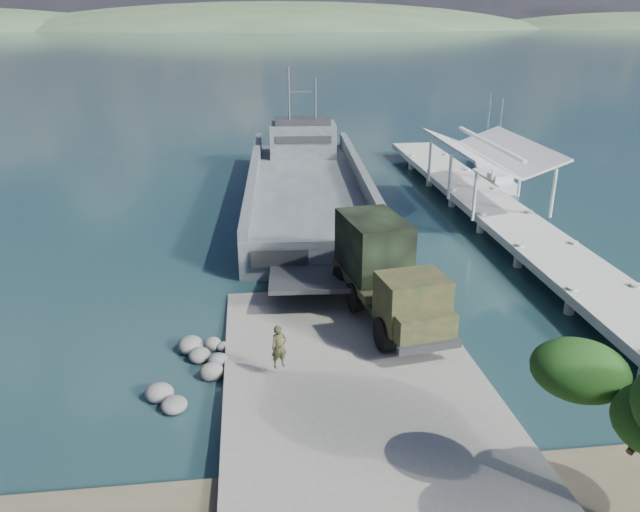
# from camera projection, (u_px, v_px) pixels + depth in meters

# --- Properties ---
(ground) EXTENTS (1400.00, 1400.00, 0.00)m
(ground) POSITION_uv_depth(u_px,v_px,m) (350.00, 373.00, 25.18)
(ground) COLOR #1B4041
(ground) RESTS_ON ground
(boat_ramp) EXTENTS (10.00, 18.00, 0.50)m
(boat_ramp) POSITION_uv_depth(u_px,v_px,m) (354.00, 381.00, 24.16)
(boat_ramp) COLOR slate
(boat_ramp) RESTS_ON ground
(shoreline_rocks) EXTENTS (3.20, 5.60, 0.90)m
(shoreline_rocks) POSITION_uv_depth(u_px,v_px,m) (195.00, 376.00, 24.95)
(shoreline_rocks) COLOR #585855
(shoreline_rocks) RESTS_ON ground
(distant_headlands) EXTENTS (1000.00, 240.00, 48.00)m
(distant_headlands) POSITION_uv_depth(u_px,v_px,m) (302.00, 29.00, 548.45)
(distant_headlands) COLOR #395133
(distant_headlands) RESTS_ON ground
(pier) EXTENTS (6.40, 44.00, 6.10)m
(pier) POSITION_uv_depth(u_px,v_px,m) (490.00, 197.00, 43.39)
(pier) COLOR beige
(pier) RESTS_ON ground
(landing_craft) EXTENTS (10.29, 34.26, 10.06)m
(landing_craft) POSITION_uv_depth(u_px,v_px,m) (308.00, 194.00, 46.92)
(landing_craft) COLOR #3E4549
(landing_craft) RESTS_ON ground
(military_truck) EXTENTS (4.11, 9.23, 4.14)m
(military_truck) POSITION_uv_depth(u_px,v_px,m) (385.00, 272.00, 28.42)
(military_truck) COLOR black
(military_truck) RESTS_ON boat_ramp
(soldier) EXTENTS (0.73, 0.60, 1.72)m
(soldier) POSITION_uv_depth(u_px,v_px,m) (279.00, 356.00, 23.78)
(soldier) COLOR #1E2E1A
(soldier) RESTS_ON boat_ramp
(sailboat_near) EXTENTS (1.79, 6.07, 7.39)m
(sailboat_near) POSITION_uv_depth(u_px,v_px,m) (495.00, 182.00, 52.07)
(sailboat_near) COLOR silver
(sailboat_near) RESTS_ON ground
(sailboat_far) EXTENTS (3.31, 6.07, 7.11)m
(sailboat_far) POSITION_uv_depth(u_px,v_px,m) (484.00, 165.00, 57.69)
(sailboat_far) COLOR silver
(sailboat_far) RESTS_ON ground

